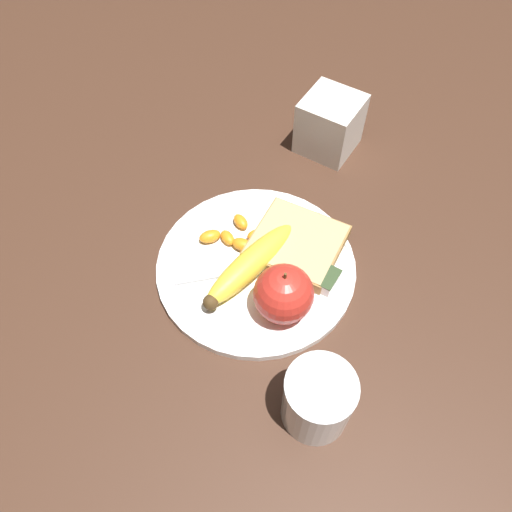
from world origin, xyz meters
TOP-DOWN VIEW (x-y plane):
  - ground_plane at (0.00, 0.00)m, footprint 3.00×3.00m
  - plate at (0.00, 0.00)m, footprint 0.28×0.28m
  - juice_glass at (-0.17, 0.14)m, footprint 0.08×0.08m
  - apple at (-0.07, 0.04)m, footprint 0.08×0.08m
  - banana at (-0.00, 0.02)m, footprint 0.07×0.18m
  - bread_slice at (-0.03, -0.05)m, footprint 0.13×0.13m
  - fork at (0.01, 0.01)m, footprint 0.14×0.13m
  - jam_packet at (-0.09, -0.02)m, footprint 0.05×0.04m
  - orange_segment_0 at (0.03, -0.01)m, footprint 0.03×0.02m
  - orange_segment_1 at (0.08, -0.00)m, footprint 0.03×0.04m
  - orange_segment_2 at (0.02, -0.04)m, footprint 0.04×0.04m
  - orange_segment_3 at (0.06, -0.01)m, footprint 0.03×0.03m
  - orange_segment_4 at (0.06, -0.05)m, footprint 0.03×0.03m
  - condiment_caddy at (0.03, -0.28)m, footprint 0.09×0.09m

SIDE VIEW (x-z plane):
  - ground_plane at x=0.00m, z-range 0.00..0.00m
  - plate at x=0.00m, z-range 0.00..0.02m
  - fork at x=0.01m, z-range 0.01..0.02m
  - orange_segment_3 at x=0.06m, z-range 0.01..0.03m
  - orange_segment_4 at x=0.06m, z-range 0.01..0.03m
  - orange_segment_2 at x=0.02m, z-range 0.01..0.03m
  - orange_segment_0 at x=0.03m, z-range 0.01..0.03m
  - orange_segment_1 at x=0.08m, z-range 0.01..0.03m
  - jam_packet at x=-0.09m, z-range 0.01..0.03m
  - bread_slice at x=-0.03m, z-range 0.01..0.03m
  - banana at x=0.00m, z-range 0.01..0.05m
  - juice_glass at x=-0.17m, z-range 0.00..0.09m
  - condiment_caddy at x=0.03m, z-range 0.00..0.10m
  - apple at x=-0.07m, z-range 0.01..0.10m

